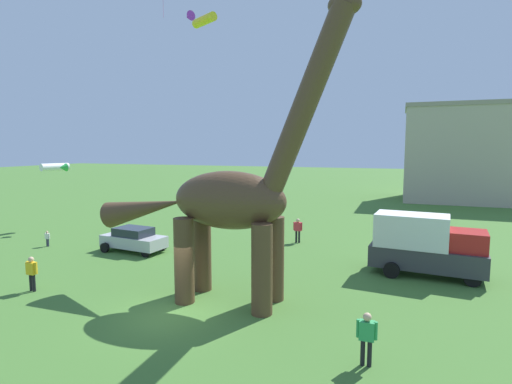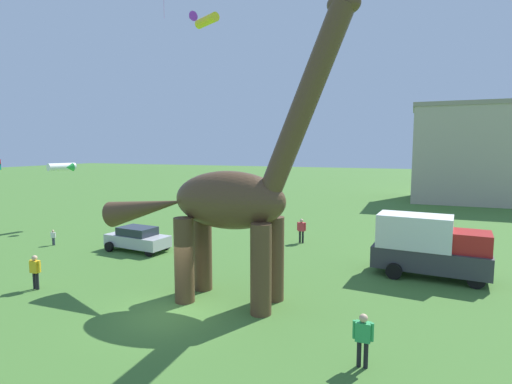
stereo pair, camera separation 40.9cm
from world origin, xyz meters
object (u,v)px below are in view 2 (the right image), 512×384
object	(u,v)px
person_watching_child	(35,269)
person_vendor_side	(301,228)
kite_mid_right	(63,167)
parked_box_truck	(428,245)
person_photographer	(53,236)
kite_high_left	(204,20)
parked_sedan_left	(138,238)
person_far_spectator	(363,335)
dinosaur_sculpture	(228,200)

from	to	relation	value
person_watching_child	person_vendor_side	bearing A→B (deg)	57.25
person_vendor_side	kite_mid_right	size ratio (longest dim) A/B	0.74
parked_box_truck	person_photographer	size ratio (longest dim) A/B	5.44
kite_high_left	person_photographer	bearing A→B (deg)	179.74
person_photographer	kite_high_left	size ratio (longest dim) A/B	0.59
parked_sedan_left	kite_mid_right	xyz separation A→B (m)	(-10.49, 4.07, 4.25)
person_far_spectator	kite_mid_right	bearing A→B (deg)	-123.02
dinosaur_sculpture	parked_box_truck	distance (m)	10.92
parked_box_truck	person_far_spectator	world-z (taller)	parked_box_truck
parked_sedan_left	kite_mid_right	size ratio (longest dim) A/B	1.89
kite_mid_right	person_photographer	bearing A→B (deg)	-50.04
parked_sedan_left	kite_high_left	size ratio (longest dim) A/B	2.42
parked_box_truck	person_photographer	xyz separation A→B (m)	(-23.57, -2.19, -1.00)
kite_mid_right	parked_box_truck	bearing A→B (deg)	-5.85
person_vendor_side	person_far_spectator	world-z (taller)	person_vendor_side
parked_box_truck	kite_high_left	xyz separation A→B (m)	(-11.66, -2.24, 11.82)
person_vendor_side	person_watching_child	bearing A→B (deg)	-154.26
dinosaur_sculpture	person_photographer	distance (m)	16.50
person_photographer	kite_mid_right	world-z (taller)	kite_mid_right
person_far_spectator	parked_box_truck	bearing A→B (deg)	161.96
person_vendor_side	kite_mid_right	xyz separation A→B (m)	(-19.82, -1.85, 4.02)
person_vendor_side	person_watching_child	size ratio (longest dim) A/B	1.05
parked_box_truck	person_watching_child	size ratio (longest dim) A/B	3.53
dinosaur_sculpture	parked_sedan_left	size ratio (longest dim) A/B	2.81
person_vendor_side	person_far_spectator	bearing A→B (deg)	-98.13
person_vendor_side	person_watching_child	xyz separation A→B (m)	(-9.22, -13.52, -0.04)
dinosaur_sculpture	person_photographer	world-z (taller)	dinosaur_sculpture
person_watching_child	dinosaur_sculpture	bearing A→B (deg)	14.72
person_far_spectator	kite_high_left	distance (m)	17.54
parked_box_truck	person_far_spectator	xyz separation A→B (m)	(-2.06, -10.04, -0.63)
parked_sedan_left	parked_box_truck	xyz separation A→B (m)	(17.29, 1.23, 0.84)
dinosaur_sculpture	person_far_spectator	distance (m)	7.73
person_watching_child	parked_box_truck	bearing A→B (deg)	28.72
person_far_spectator	kite_mid_right	xyz separation A→B (m)	(-25.72, 12.88, 4.04)
parked_sedan_left	kite_mid_right	distance (m)	12.03
person_far_spectator	kite_high_left	xyz separation A→B (m)	(-9.60, 7.80, 12.44)
person_photographer	person_vendor_side	xyz separation A→B (m)	(15.60, 6.88, 0.39)
person_watching_child	kite_mid_right	world-z (taller)	kite_mid_right
person_photographer	person_far_spectator	bearing A→B (deg)	-170.15
dinosaur_sculpture	person_photographer	size ratio (longest dim) A/B	11.54
person_photographer	kite_mid_right	bearing A→B (deg)	-20.14
person_vendor_side	dinosaur_sculpture	bearing A→B (deg)	-120.92
parked_box_truck	dinosaur_sculpture	bearing A→B (deg)	-134.94
parked_sedan_left	person_far_spectator	bearing A→B (deg)	-24.13
person_far_spectator	person_watching_child	bearing A→B (deg)	-101.02
parked_sedan_left	person_watching_child	distance (m)	7.60
person_photographer	person_far_spectator	world-z (taller)	person_far_spectator
person_vendor_side	person_photographer	bearing A→B (deg)	173.84
person_photographer	person_watching_child	xyz separation A→B (m)	(6.38, -6.63, 0.35)
kite_mid_right	kite_high_left	xyz separation A→B (m)	(16.13, -5.09, 8.41)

